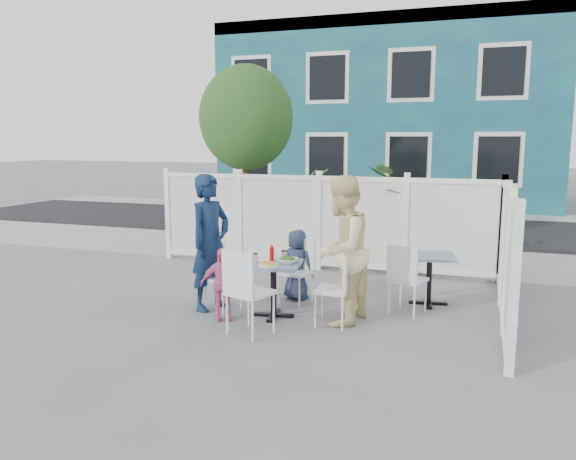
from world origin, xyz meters
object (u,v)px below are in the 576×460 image
(utility_cabinet, at_px, (238,217))
(chair_right, at_px, (339,284))
(main_table, at_px, (273,275))
(toddler, at_px, (222,284))
(chair_back, at_px, (299,266))
(chair_near, at_px, (245,286))
(boy, at_px, (297,265))
(man, at_px, (210,242))
(woman, at_px, (341,250))
(chair_left, at_px, (219,272))
(spare_table, at_px, (429,266))

(utility_cabinet, height_order, chair_right, utility_cabinet)
(utility_cabinet, bearing_deg, main_table, -54.51)
(chair_right, height_order, toddler, toddler)
(chair_back, distance_m, chair_near, 1.50)
(main_table, height_order, boy, boy)
(chair_near, xyz_separation_m, toddler, (-0.49, 0.43, -0.13))
(utility_cabinet, bearing_deg, toddler, -61.97)
(utility_cabinet, height_order, chair_back, utility_cabinet)
(boy, bearing_deg, chair_near, 102.04)
(chair_near, distance_m, boy, 1.59)
(man, distance_m, woman, 1.74)
(utility_cabinet, bearing_deg, chair_left, -62.84)
(spare_table, bearing_deg, boy, -168.88)
(chair_back, height_order, boy, boy)
(utility_cabinet, height_order, chair_left, utility_cabinet)
(chair_back, xyz_separation_m, chair_near, (-0.15, -1.49, 0.08))
(woman, height_order, boy, woman)
(chair_left, height_order, woman, woman)
(woman, xyz_separation_m, toddler, (-1.40, -0.37, -0.44))
(utility_cabinet, height_order, toddler, utility_cabinet)
(man, distance_m, toddler, 0.67)
(chair_near, xyz_separation_m, woman, (0.91, 0.80, 0.32))
(spare_table, distance_m, chair_right, 1.56)
(spare_table, xyz_separation_m, chair_near, (-1.85, -1.93, 0.05))
(toddler, bearing_deg, chair_right, -16.90)
(woman, bearing_deg, main_table, -75.11)
(chair_right, bearing_deg, woman, 0.31)
(utility_cabinet, xyz_separation_m, woman, (3.23, -4.20, 0.30))
(chair_near, bearing_deg, boy, 105.56)
(chair_left, bearing_deg, chair_back, 145.71)
(chair_right, distance_m, toddler, 1.43)
(utility_cabinet, relative_size, toddler, 1.32)
(toddler, bearing_deg, boy, 35.68)
(boy, xyz_separation_m, toddler, (-0.59, -1.15, -0.04))
(main_table, xyz_separation_m, spare_table, (1.79, 1.18, -0.00))
(boy, bearing_deg, chair_right, 147.71)
(main_table, xyz_separation_m, boy, (0.04, 0.83, -0.04))
(chair_back, bearing_deg, chair_near, 99.93)
(spare_table, distance_m, chair_back, 1.76)
(utility_cabinet, relative_size, woman, 0.67)
(utility_cabinet, distance_m, woman, 5.31)
(chair_right, height_order, man, man)
(woman, bearing_deg, chair_near, -37.39)
(spare_table, relative_size, chair_near, 0.74)
(spare_table, height_order, toddler, toddler)
(chair_right, distance_m, chair_back, 1.11)
(chair_left, relative_size, boy, 0.86)
(utility_cabinet, xyz_separation_m, main_table, (2.38, -4.26, -0.06))
(chair_left, relative_size, woman, 0.47)
(spare_table, relative_size, chair_right, 0.84)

